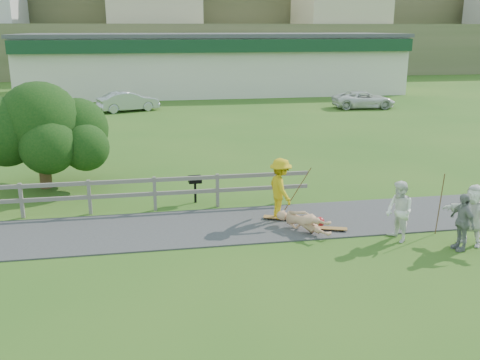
{
  "coord_description": "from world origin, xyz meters",
  "views": [
    {
      "loc": [
        -2.18,
        -13.01,
        5.6
      ],
      "look_at": [
        0.5,
        2.0,
        1.24
      ],
      "focal_mm": 40.0,
      "sensor_mm": 36.0,
      "label": 1
    }
  ],
  "objects_px": {
    "skater_fallen": "(303,222)",
    "car_silver": "(128,101)",
    "spectator_b": "(462,222)",
    "spectator_a": "(399,212)",
    "tree": "(42,140)",
    "car_white": "(364,100)",
    "skater_rider": "(280,192)",
    "spectator_d": "(473,215)",
    "bbq": "(195,189)"
  },
  "relations": [
    {
      "from": "skater_fallen",
      "to": "car_silver",
      "type": "xyz_separation_m",
      "value": [
        -5.38,
        24.12,
        0.37
      ]
    },
    {
      "from": "spectator_b",
      "to": "skater_fallen",
      "type": "bearing_deg",
      "value": -121.63
    },
    {
      "from": "spectator_a",
      "to": "car_silver",
      "type": "relative_size",
      "value": 0.4
    },
    {
      "from": "tree",
      "to": "car_white",
      "type": "bearing_deg",
      "value": 41.1
    },
    {
      "from": "skater_rider",
      "to": "spectator_b",
      "type": "xyz_separation_m",
      "value": [
        4.1,
        -2.92,
        -0.15
      ]
    },
    {
      "from": "spectator_d",
      "to": "bbq",
      "type": "distance_m",
      "value": 8.44
    },
    {
      "from": "car_white",
      "to": "car_silver",
      "type": "bearing_deg",
      "value": 88.46
    },
    {
      "from": "skater_fallen",
      "to": "car_white",
      "type": "relative_size",
      "value": 0.39
    },
    {
      "from": "spectator_a",
      "to": "bbq",
      "type": "height_order",
      "value": "spectator_a"
    },
    {
      "from": "car_silver",
      "to": "car_white",
      "type": "bearing_deg",
      "value": -114.67
    },
    {
      "from": "spectator_b",
      "to": "car_silver",
      "type": "bearing_deg",
      "value": -165.12
    },
    {
      "from": "skater_fallen",
      "to": "bbq",
      "type": "relative_size",
      "value": 1.92
    },
    {
      "from": "car_white",
      "to": "tree",
      "type": "relative_size",
      "value": 0.96
    },
    {
      "from": "spectator_d",
      "to": "car_white",
      "type": "distance_m",
      "value": 25.26
    },
    {
      "from": "skater_rider",
      "to": "skater_fallen",
      "type": "distance_m",
      "value": 1.25
    },
    {
      "from": "skater_rider",
      "to": "bbq",
      "type": "bearing_deg",
      "value": 38.17
    },
    {
      "from": "spectator_b",
      "to": "bbq",
      "type": "distance_m",
      "value": 8.23
    },
    {
      "from": "spectator_b",
      "to": "car_white",
      "type": "distance_m",
      "value": 25.66
    },
    {
      "from": "spectator_a",
      "to": "bbq",
      "type": "xyz_separation_m",
      "value": [
        -5.1,
        4.28,
        -0.38
      ]
    },
    {
      "from": "spectator_d",
      "to": "car_white",
      "type": "height_order",
      "value": "spectator_d"
    },
    {
      "from": "spectator_b",
      "to": "car_white",
      "type": "xyz_separation_m",
      "value": [
        7.57,
        24.51,
        -0.15
      ]
    },
    {
      "from": "spectator_a",
      "to": "spectator_d",
      "type": "bearing_deg",
      "value": 63.96
    },
    {
      "from": "spectator_d",
      "to": "car_silver",
      "type": "bearing_deg",
      "value": 165.85
    },
    {
      "from": "car_silver",
      "to": "spectator_b",
      "type": "bearing_deg",
      "value": 179.7
    },
    {
      "from": "car_silver",
      "to": "bbq",
      "type": "height_order",
      "value": "car_silver"
    },
    {
      "from": "skater_fallen",
      "to": "spectator_a",
      "type": "bearing_deg",
      "value": -61.15
    },
    {
      "from": "bbq",
      "to": "skater_rider",
      "type": "bearing_deg",
      "value": -46.33
    },
    {
      "from": "car_silver",
      "to": "tree",
      "type": "relative_size",
      "value": 0.9
    },
    {
      "from": "spectator_d",
      "to": "tree",
      "type": "bearing_deg",
      "value": -156.36
    },
    {
      "from": "spectator_b",
      "to": "skater_rider",
      "type": "bearing_deg",
      "value": -129.74
    },
    {
      "from": "skater_fallen",
      "to": "tree",
      "type": "xyz_separation_m",
      "value": [
        -7.92,
        5.89,
        1.44
      ]
    },
    {
      "from": "car_silver",
      "to": "bbq",
      "type": "distance_m",
      "value": 21.07
    },
    {
      "from": "spectator_b",
      "to": "spectator_d",
      "type": "bearing_deg",
      "value": 115.6
    },
    {
      "from": "spectator_d",
      "to": "car_white",
      "type": "xyz_separation_m",
      "value": [
        7.1,
        24.24,
        -0.22
      ]
    },
    {
      "from": "skater_rider",
      "to": "skater_fallen",
      "type": "relative_size",
      "value": 1.05
    },
    {
      "from": "skater_fallen",
      "to": "car_white",
      "type": "height_order",
      "value": "car_white"
    },
    {
      "from": "skater_fallen",
      "to": "spectator_b",
      "type": "height_order",
      "value": "spectator_b"
    },
    {
      "from": "spectator_b",
      "to": "car_silver",
      "type": "distance_m",
      "value": 27.55
    },
    {
      "from": "spectator_a",
      "to": "skater_rider",
      "type": "bearing_deg",
      "value": -135.57
    },
    {
      "from": "skater_fallen",
      "to": "bbq",
      "type": "xyz_separation_m",
      "value": [
        -2.75,
        3.22,
        0.14
      ]
    },
    {
      "from": "tree",
      "to": "skater_fallen",
      "type": "bearing_deg",
      "value": -36.61
    },
    {
      "from": "skater_rider",
      "to": "spectator_a",
      "type": "relative_size",
      "value": 1.09
    },
    {
      "from": "spectator_b",
      "to": "car_white",
      "type": "bearing_deg",
      "value": 158.52
    },
    {
      "from": "spectator_a",
      "to": "tree",
      "type": "xyz_separation_m",
      "value": [
        -10.27,
        6.95,
        0.92
      ]
    },
    {
      "from": "car_silver",
      "to": "skater_fallen",
      "type": "bearing_deg",
      "value": 173.07
    },
    {
      "from": "spectator_d",
      "to": "tree",
      "type": "distance_m",
      "value": 14.25
    },
    {
      "from": "skater_rider",
      "to": "spectator_a",
      "type": "height_order",
      "value": "skater_rider"
    },
    {
      "from": "car_silver",
      "to": "spectator_a",
      "type": "bearing_deg",
      "value": 177.55
    },
    {
      "from": "car_silver",
      "to": "car_white",
      "type": "height_order",
      "value": "car_silver"
    },
    {
      "from": "skater_fallen",
      "to": "car_white",
      "type": "bearing_deg",
      "value": 26.78
    }
  ]
}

